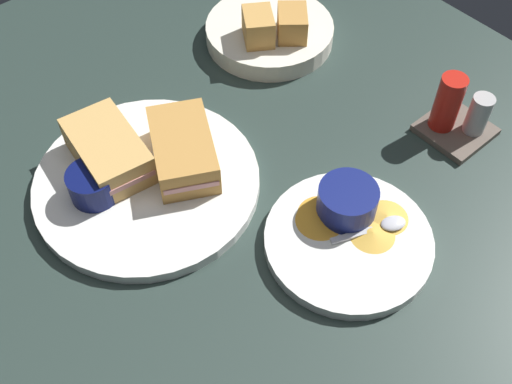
{
  "coord_description": "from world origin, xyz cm",
  "views": [
    {
      "loc": [
        42.56,
        -29.7,
        64.83
      ],
      "look_at": [
        6.32,
        1.69,
        3.0
      ],
      "focal_mm": 43.77,
      "sensor_mm": 36.0,
      "label": 1
    }
  ],
  "objects_px": {
    "plate_sandwich_main": "(147,182)",
    "spoon_by_dark_ramekin": "(135,181)",
    "sandwich_half_far": "(108,151)",
    "plate_chips_companion": "(348,241)",
    "condiment_caddy": "(457,114)",
    "ramekin_dark_sauce": "(93,184)",
    "spoon_by_gravy_ramekin": "(383,226)",
    "bread_basket_rear": "(270,31)",
    "sandwich_half_near": "(183,150)",
    "ramekin_light_gravy": "(347,200)"
  },
  "relations": [
    {
      "from": "sandwich_half_near",
      "to": "sandwich_half_far",
      "type": "distance_m",
      "value": 0.1
    },
    {
      "from": "ramekin_light_gravy",
      "to": "condiment_caddy",
      "type": "height_order",
      "value": "condiment_caddy"
    },
    {
      "from": "sandwich_half_far",
      "to": "ramekin_dark_sauce",
      "type": "height_order",
      "value": "sandwich_half_far"
    },
    {
      "from": "sandwich_half_near",
      "to": "spoon_by_dark_ramekin",
      "type": "relative_size",
      "value": 1.54
    },
    {
      "from": "plate_sandwich_main",
      "to": "bread_basket_rear",
      "type": "xyz_separation_m",
      "value": [
        -0.12,
        0.32,
        0.01
      ]
    },
    {
      "from": "sandwich_half_far",
      "to": "ramekin_dark_sauce",
      "type": "xyz_separation_m",
      "value": [
        0.03,
        -0.04,
        -0.0
      ]
    },
    {
      "from": "ramekin_dark_sauce",
      "to": "ramekin_light_gravy",
      "type": "relative_size",
      "value": 0.83
    },
    {
      "from": "ramekin_dark_sauce",
      "to": "spoon_by_gravy_ramekin",
      "type": "distance_m",
      "value": 0.37
    },
    {
      "from": "ramekin_dark_sauce",
      "to": "bread_basket_rear",
      "type": "bearing_deg",
      "value": 103.96
    },
    {
      "from": "plate_sandwich_main",
      "to": "condiment_caddy",
      "type": "bearing_deg",
      "value": 62.43
    },
    {
      "from": "condiment_caddy",
      "to": "plate_chips_companion",
      "type": "bearing_deg",
      "value": -81.53
    },
    {
      "from": "plate_sandwich_main",
      "to": "spoon_by_dark_ramekin",
      "type": "xyz_separation_m",
      "value": [
        -0.0,
        -0.01,
        0.01
      ]
    },
    {
      "from": "sandwich_half_far",
      "to": "plate_chips_companion",
      "type": "xyz_separation_m",
      "value": [
        0.29,
        0.15,
        -0.03
      ]
    },
    {
      "from": "spoon_by_dark_ramekin",
      "to": "ramekin_light_gravy",
      "type": "distance_m",
      "value": 0.27
    },
    {
      "from": "bread_basket_rear",
      "to": "spoon_by_dark_ramekin",
      "type": "bearing_deg",
      "value": -71.4
    },
    {
      "from": "plate_sandwich_main",
      "to": "sandwich_half_far",
      "type": "distance_m",
      "value": 0.06
    },
    {
      "from": "sandwich_half_near",
      "to": "bread_basket_rear",
      "type": "xyz_separation_m",
      "value": [
        -0.13,
        0.27,
        -0.02
      ]
    },
    {
      "from": "sandwich_half_near",
      "to": "bread_basket_rear",
      "type": "distance_m",
      "value": 0.29
    },
    {
      "from": "ramekin_dark_sauce",
      "to": "condiment_caddy",
      "type": "xyz_separation_m",
      "value": [
        0.22,
        0.45,
        -0.0
      ]
    },
    {
      "from": "sandwich_half_near",
      "to": "sandwich_half_far",
      "type": "xyz_separation_m",
      "value": [
        -0.06,
        -0.08,
        0.0
      ]
    },
    {
      "from": "plate_sandwich_main",
      "to": "condiment_caddy",
      "type": "xyz_separation_m",
      "value": [
        0.2,
        0.38,
        0.03
      ]
    },
    {
      "from": "plate_sandwich_main",
      "to": "plate_chips_companion",
      "type": "relative_size",
      "value": 1.43
    },
    {
      "from": "sandwich_half_near",
      "to": "sandwich_half_far",
      "type": "height_order",
      "value": "same"
    },
    {
      "from": "plate_chips_companion",
      "to": "spoon_by_gravy_ramekin",
      "type": "height_order",
      "value": "spoon_by_gravy_ramekin"
    },
    {
      "from": "sandwich_half_far",
      "to": "plate_chips_companion",
      "type": "height_order",
      "value": "sandwich_half_far"
    },
    {
      "from": "plate_sandwich_main",
      "to": "spoon_by_dark_ramekin",
      "type": "height_order",
      "value": "spoon_by_dark_ramekin"
    },
    {
      "from": "spoon_by_dark_ramekin",
      "to": "bread_basket_rear",
      "type": "relative_size",
      "value": 0.48
    },
    {
      "from": "plate_chips_companion",
      "to": "spoon_by_gravy_ramekin",
      "type": "distance_m",
      "value": 0.05
    },
    {
      "from": "spoon_by_dark_ramekin",
      "to": "sandwich_half_near",
      "type": "bearing_deg",
      "value": 79.27
    },
    {
      "from": "plate_sandwich_main",
      "to": "spoon_by_gravy_ramekin",
      "type": "bearing_deg",
      "value": 34.51
    },
    {
      "from": "ramekin_dark_sauce",
      "to": "spoon_by_dark_ramekin",
      "type": "relative_size",
      "value": 0.64
    },
    {
      "from": "sandwich_half_near",
      "to": "sandwich_half_far",
      "type": "relative_size",
      "value": 1.07
    },
    {
      "from": "ramekin_dark_sauce",
      "to": "plate_chips_companion",
      "type": "distance_m",
      "value": 0.33
    },
    {
      "from": "spoon_by_gravy_ramekin",
      "to": "bread_basket_rear",
      "type": "distance_m",
      "value": 0.4
    },
    {
      "from": "plate_chips_companion",
      "to": "condiment_caddy",
      "type": "xyz_separation_m",
      "value": [
        -0.04,
        0.25,
        0.03
      ]
    },
    {
      "from": "sandwich_half_far",
      "to": "ramekin_dark_sauce",
      "type": "bearing_deg",
      "value": -54.09
    },
    {
      "from": "spoon_by_dark_ramekin",
      "to": "condiment_caddy",
      "type": "xyz_separation_m",
      "value": [
        0.2,
        0.4,
        0.01
      ]
    },
    {
      "from": "sandwich_half_near",
      "to": "ramekin_light_gravy",
      "type": "distance_m",
      "value": 0.22
    },
    {
      "from": "spoon_by_dark_ramekin",
      "to": "condiment_caddy",
      "type": "distance_m",
      "value": 0.45
    },
    {
      "from": "sandwich_half_near",
      "to": "spoon_by_gravy_ramekin",
      "type": "distance_m",
      "value": 0.27
    },
    {
      "from": "sandwich_half_far",
      "to": "condiment_caddy",
      "type": "height_order",
      "value": "condiment_caddy"
    },
    {
      "from": "sandwich_half_far",
      "to": "condiment_caddy",
      "type": "xyz_separation_m",
      "value": [
        0.25,
        0.4,
        -0.01
      ]
    },
    {
      "from": "sandwich_half_far",
      "to": "ramekin_light_gravy",
      "type": "distance_m",
      "value": 0.32
    },
    {
      "from": "sandwich_half_near",
      "to": "condiment_caddy",
      "type": "bearing_deg",
      "value": 59.8
    },
    {
      "from": "ramekin_dark_sauce",
      "to": "spoon_by_dark_ramekin",
      "type": "xyz_separation_m",
      "value": [
        0.02,
        0.05,
        -0.02
      ]
    },
    {
      "from": "plate_sandwich_main",
      "to": "ramekin_light_gravy",
      "type": "height_order",
      "value": "ramekin_light_gravy"
    },
    {
      "from": "sandwich_half_near",
      "to": "plate_chips_companion",
      "type": "distance_m",
      "value": 0.24
    },
    {
      "from": "spoon_by_dark_ramekin",
      "to": "bread_basket_rear",
      "type": "distance_m",
      "value": 0.35
    },
    {
      "from": "plate_sandwich_main",
      "to": "sandwich_half_far",
      "type": "relative_size",
      "value": 2.11
    },
    {
      "from": "plate_sandwich_main",
      "to": "ramekin_light_gravy",
      "type": "distance_m",
      "value": 0.26
    }
  ]
}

